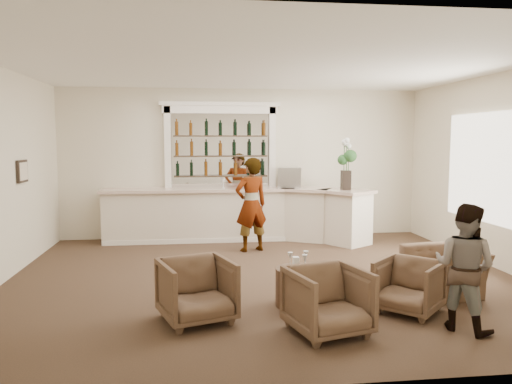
# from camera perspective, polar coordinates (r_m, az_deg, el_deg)

# --- Properties ---
(ground) EXTENTS (8.00, 8.00, 0.00)m
(ground) POSITION_cam_1_polar(r_m,az_deg,el_deg) (8.01, 0.99, -9.81)
(ground) COLOR #4F3627
(ground) RESTS_ON ground
(room_shell) EXTENTS (8.04, 7.02, 3.32)m
(room_shell) POSITION_cam_1_polar(r_m,az_deg,el_deg) (8.43, 1.43, 7.07)
(room_shell) COLOR beige
(room_shell) RESTS_ON ground
(bar_counter) EXTENTS (5.72, 1.80, 1.14)m
(bar_counter) POSITION_cam_1_polar(r_m,az_deg,el_deg) (10.78, -2.10, -2.58)
(bar_counter) COLOR white
(bar_counter) RESTS_ON ground
(back_bar_alcove) EXTENTS (2.64, 0.25, 3.00)m
(back_bar_alcove) POSITION_cam_1_polar(r_m,az_deg,el_deg) (11.05, -4.07, 5.21)
(back_bar_alcove) COLOR white
(back_bar_alcove) RESTS_ON ground
(cocktail_table) EXTENTS (0.63, 0.63, 0.50)m
(cocktail_table) POSITION_cam_1_polar(r_m,az_deg,el_deg) (6.71, 4.98, -10.74)
(cocktail_table) COLOR #46331E
(cocktail_table) RESTS_ON ground
(sommelier) EXTENTS (0.78, 0.64, 1.84)m
(sommelier) POSITION_cam_1_polar(r_m,az_deg,el_deg) (9.73, -0.56, -1.45)
(sommelier) COLOR gray
(sommelier) RESTS_ON ground
(guest) EXTENTS (0.88, 0.90, 1.47)m
(guest) POSITION_cam_1_polar(r_m,az_deg,el_deg) (6.23, 22.72, -7.92)
(guest) COLOR gray
(guest) RESTS_ON ground
(armchair_left) EXTENTS (1.04, 1.05, 0.76)m
(armchair_left) POSITION_cam_1_polar(r_m,az_deg,el_deg) (6.14, -6.79, -11.10)
(armchair_left) COLOR brown
(armchair_left) RESTS_ON ground
(armchair_center) EXTENTS (1.00, 1.02, 0.76)m
(armchair_center) POSITION_cam_1_polar(r_m,az_deg,el_deg) (5.78, 8.23, -12.23)
(armchair_center) COLOR brown
(armchair_center) RESTS_ON ground
(armchair_right) EXTENTS (1.04, 1.04, 0.68)m
(armchair_right) POSITION_cam_1_polar(r_m,az_deg,el_deg) (6.69, 17.04, -10.26)
(armchair_right) COLOR brown
(armchair_right) RESTS_ON ground
(armchair_far) EXTENTS (1.03, 1.13, 0.64)m
(armchair_far) POSITION_cam_1_polar(r_m,az_deg,el_deg) (7.67, 20.72, -8.43)
(armchair_far) COLOR brown
(armchair_far) RESTS_ON ground
(espresso_machine) EXTENTS (0.56, 0.49, 0.44)m
(espresso_machine) POSITION_cam_1_polar(r_m,az_deg,el_deg) (10.95, 3.80, 1.68)
(espresso_machine) COLOR silver
(espresso_machine) RESTS_ON bar_counter
(flower_vase) EXTENTS (0.28, 0.28, 1.07)m
(flower_vase) POSITION_cam_1_polar(r_m,az_deg,el_deg) (10.53, 10.26, 3.51)
(flower_vase) COLOR black
(flower_vase) RESTS_ON bar_counter
(wine_glass_bar_left) EXTENTS (0.07, 0.07, 0.21)m
(wine_glass_bar_left) POSITION_cam_1_polar(r_m,az_deg,el_deg) (10.69, -0.96, 0.98)
(wine_glass_bar_left) COLOR white
(wine_glass_bar_left) RESTS_ON bar_counter
(wine_glass_bar_right) EXTENTS (0.07, 0.07, 0.21)m
(wine_glass_bar_right) POSITION_cam_1_polar(r_m,az_deg,el_deg) (10.76, -3.73, 1.00)
(wine_glass_bar_right) COLOR white
(wine_glass_bar_right) RESTS_ON bar_counter
(wine_glass_tbl_a) EXTENTS (0.07, 0.07, 0.21)m
(wine_glass_tbl_a) POSITION_cam_1_polar(r_m,az_deg,el_deg) (6.62, 3.92, -7.78)
(wine_glass_tbl_a) COLOR white
(wine_glass_tbl_a) RESTS_ON cocktail_table
(wine_glass_tbl_b) EXTENTS (0.07, 0.07, 0.21)m
(wine_glass_tbl_b) POSITION_cam_1_polar(r_m,az_deg,el_deg) (6.72, 5.70, -7.60)
(wine_glass_tbl_b) COLOR white
(wine_glass_tbl_b) RESTS_ON cocktail_table
(wine_glass_tbl_c) EXTENTS (0.07, 0.07, 0.21)m
(wine_glass_tbl_c) POSITION_cam_1_polar(r_m,az_deg,el_deg) (6.50, 5.59, -8.05)
(wine_glass_tbl_c) COLOR white
(wine_glass_tbl_c) RESTS_ON cocktail_table
(napkin_holder) EXTENTS (0.08, 0.08, 0.12)m
(napkin_holder) POSITION_cam_1_polar(r_m,az_deg,el_deg) (6.76, 4.58, -7.90)
(napkin_holder) COLOR white
(napkin_holder) RESTS_ON cocktail_table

